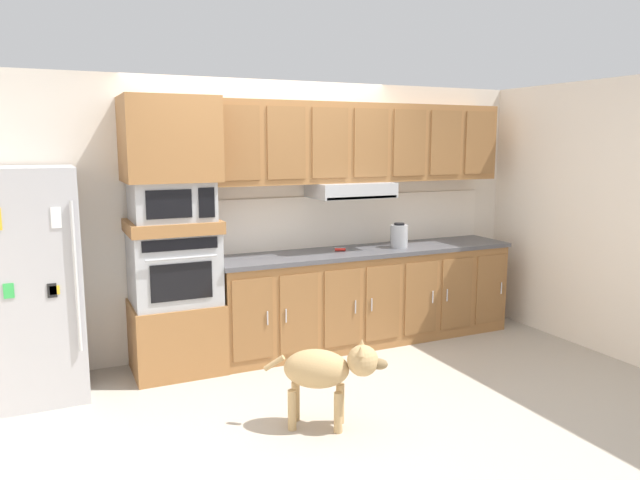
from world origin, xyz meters
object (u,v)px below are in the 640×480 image
(microwave, at_px, (171,201))
(screwdriver, at_px, (340,249))
(refrigerator, at_px, (27,284))
(electric_kettle, at_px, (399,236))
(dog, at_px, (327,370))
(built_in_oven, at_px, (174,267))

(microwave, bearing_deg, screwdriver, 0.58)
(refrigerator, distance_m, microwave, 1.26)
(microwave, relative_size, electric_kettle, 2.68)
(microwave, height_order, dog, microwave)
(refrigerator, height_order, dog, refrigerator)
(refrigerator, xyz_separation_m, built_in_oven, (1.11, 0.07, 0.02))
(microwave, xyz_separation_m, screwdriver, (1.56, 0.02, -0.53))
(dog, bearing_deg, electric_kettle, 76.44)
(built_in_oven, height_order, screwdriver, built_in_oven)
(screwdriver, bearing_deg, electric_kettle, -5.88)
(screwdriver, distance_m, dog, 1.80)
(refrigerator, bearing_deg, electric_kettle, 0.35)
(screwdriver, bearing_deg, refrigerator, -178.21)
(built_in_oven, bearing_deg, electric_kettle, -1.25)
(electric_kettle, bearing_deg, refrigerator, -179.65)
(dog, bearing_deg, screwdriver, 92.40)
(refrigerator, relative_size, screwdriver, 10.96)
(built_in_oven, xyz_separation_m, microwave, (0.00, -0.00, 0.56))
(refrigerator, xyz_separation_m, electric_kettle, (3.29, 0.02, 0.15))
(screwdriver, xyz_separation_m, dog, (-0.85, -1.50, -0.52))
(refrigerator, xyz_separation_m, dog, (1.83, -1.42, -0.47))
(screwdriver, bearing_deg, dog, -119.49)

